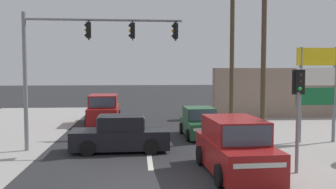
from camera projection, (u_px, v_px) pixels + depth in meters
The scene contains 13 objects.
ground_plane at pixel (153, 186), 12.06m from camera, with size 140.00×140.00×0.00m, color #28282B.
lane_dash_mid at pixel (150, 162), 15.04m from camera, with size 0.20×2.40×0.01m, color silver.
lane_dash_far at pixel (147, 139), 20.01m from camera, with size 0.20×2.40×0.01m, color silver.
utility_pole_midground_right at pixel (264, 39), 19.96m from camera, with size 1.80×0.26×9.71m.
utility_pole_background_right at pixel (232, 37), 23.11m from camera, with size 1.80×0.26×10.33m.
traffic_signal_mast at pixel (81, 51), 17.06m from camera, with size 6.89×0.56×6.00m.
pedestal_signal_right_kerb at pixel (298, 103), 13.30m from camera, with size 0.44×0.29×3.56m.
shopping_plaza_sign at pixel (318, 81), 18.83m from camera, with size 2.10×0.16×4.60m.
shopfront_wall_far at pixel (295, 93), 28.69m from camera, with size 12.00×1.00×3.60m, color gray.
sedan_oncoming_near at pixel (120, 135), 17.01m from camera, with size 4.28×1.97×1.56m.
hatchback_crossing_left at pixel (200, 123), 20.60m from camera, with size 1.88×3.69×1.53m.
suv_oncoming_mid at pixel (235, 148), 13.39m from camera, with size 2.24×4.62×1.90m.
suv_kerbside_parked at pixel (104, 110), 25.31m from camera, with size 2.12×4.57×1.90m.
Camera 1 is at (-0.45, -11.84, 3.62)m, focal length 42.00 mm.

